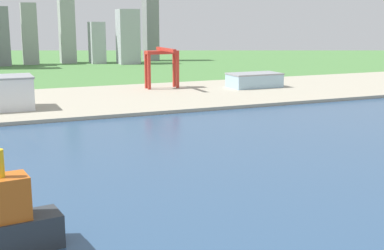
# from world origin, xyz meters

# --- Properties ---
(ground_plane) EXTENTS (2400.00, 2400.00, 0.00)m
(ground_plane) POSITION_xyz_m (0.00, 300.00, 0.00)
(ground_plane) COLOR #4A7D3F
(water_bay) EXTENTS (840.00, 360.00, 0.15)m
(water_bay) POSITION_xyz_m (0.00, 240.00, 0.07)
(water_bay) COLOR #2D4C70
(water_bay) RESTS_ON ground
(industrial_pier) EXTENTS (840.00, 140.00, 2.50)m
(industrial_pier) POSITION_xyz_m (0.00, 490.00, 1.25)
(industrial_pier) COLOR #A79F8B
(industrial_pier) RESTS_ON ground
(port_crane_red) EXTENTS (27.77, 41.18, 34.43)m
(port_crane_red) POSITION_xyz_m (86.22, 523.65, 27.81)
(port_crane_red) COLOR #B72D23
(port_crane_red) RESTS_ON industrial_pier
(warehouse_annex) EXTENTS (44.43, 25.61, 12.22)m
(warehouse_annex) POSITION_xyz_m (161.63, 500.11, 8.63)
(warehouse_annex) COLOR #99BCD1
(warehouse_annex) RESTS_ON industrial_pier
(distant_skyline) EXTENTS (379.81, 72.13, 159.71)m
(distant_skyline) POSITION_xyz_m (-20.80, 821.23, 56.66)
(distant_skyline) COLOR gray
(distant_skyline) RESTS_ON ground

